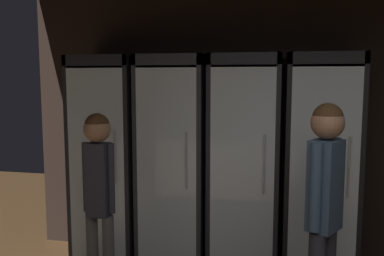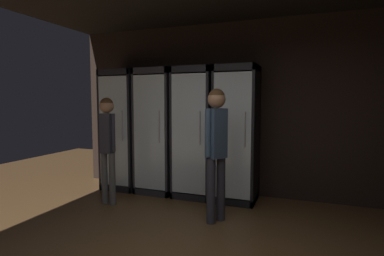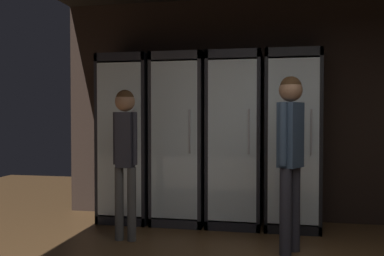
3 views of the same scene
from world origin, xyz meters
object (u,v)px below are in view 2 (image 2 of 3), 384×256
(shopper_near, at_px, (107,137))
(cooler_far_left, at_px, (125,131))
(cooler_center, at_px, (196,133))
(shopper_far, at_px, (216,141))
(cooler_left, at_px, (159,132))
(cooler_right, at_px, (237,136))

(shopper_near, bearing_deg, cooler_far_left, 107.12)
(cooler_center, height_order, shopper_far, cooler_center)
(cooler_center, distance_m, shopper_far, 1.15)
(shopper_far, bearing_deg, cooler_far_left, 153.51)
(cooler_center, bearing_deg, cooler_left, -179.99)
(cooler_center, height_order, cooler_right, same)
(shopper_near, relative_size, shopper_far, 0.94)
(cooler_left, relative_size, shopper_far, 1.22)
(cooler_far_left, relative_size, cooler_center, 1.00)
(cooler_left, height_order, shopper_near, cooler_left)
(cooler_left, distance_m, shopper_far, 1.61)
(cooler_far_left, height_order, shopper_near, cooler_far_left)
(cooler_right, height_order, shopper_far, cooler_right)
(cooler_far_left, xyz_separation_m, cooler_right, (2.01, 0.00, -0.01))
(cooler_center, relative_size, shopper_near, 1.30)
(cooler_far_left, height_order, cooler_left, same)
(cooler_left, height_order, cooler_right, same)
(cooler_left, xyz_separation_m, shopper_far, (1.29, -0.97, 0.02))
(shopper_near, xyz_separation_m, shopper_far, (1.68, -0.08, 0.03))
(cooler_left, distance_m, shopper_near, 0.98)
(cooler_center, relative_size, cooler_right, 1.00)
(cooler_left, xyz_separation_m, cooler_center, (0.67, 0.00, -0.00))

